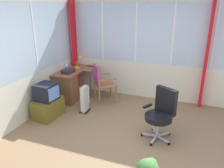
{
  "coord_description": "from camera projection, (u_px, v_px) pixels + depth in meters",
  "views": [
    {
      "loc": [
        -3.06,
        -0.9,
        2.4
      ],
      "look_at": [
        0.87,
        0.54,
        0.85
      ],
      "focal_mm": 35.07,
      "sensor_mm": 36.0,
      "label": 1
    }
  ],
  "objects": [
    {
      "name": "curtain_east_far",
      "position": [
        207.0,
        56.0,
        5.04
      ],
      "size": [
        0.28,
        0.09,
        2.52
      ],
      "primitive_type": "cube",
      "rotation": [
        0.0,
        0.0,
        -0.07
      ],
      "color": "red",
      "rests_on": "ground"
    },
    {
      "name": "desk",
      "position": [
        67.0,
        86.0,
        5.57
      ],
      "size": [
        1.22,
        0.78,
        0.75
      ],
      "color": "brown",
      "rests_on": "ground"
    },
    {
      "name": "office_chair",
      "position": [
        161.0,
        111.0,
        4.0
      ],
      "size": [
        0.6,
        0.62,
        0.97
      ],
      "color": "#B7B7BF",
      "rests_on": "ground"
    },
    {
      "name": "curtain_corner",
      "position": [
        75.0,
        47.0,
        6.1
      ],
      "size": [
        0.29,
        0.11,
        2.52
      ],
      "primitive_type": "cube",
      "rotation": [
        0.0,
        0.0,
        0.15
      ],
      "color": "red",
      "rests_on": "ground"
    },
    {
      "name": "paper_tray",
      "position": [
        68.0,
        71.0,
        5.48
      ],
      "size": [
        0.32,
        0.26,
        0.09
      ],
      "primitive_type": "cube",
      "rotation": [
        0.0,
        0.0,
        -0.09
      ],
      "color": "#2A2528",
      "rests_on": "desk"
    },
    {
      "name": "tv_remote",
      "position": [
        90.0,
        66.0,
        6.05
      ],
      "size": [
        0.05,
        0.15,
        0.02
      ],
      "primitive_type": "cube",
      "rotation": [
        0.0,
        0.0,
        0.02
      ],
      "color": "black",
      "rests_on": "desk"
    },
    {
      "name": "desk_lamp",
      "position": [
        80.0,
        59.0,
        5.9
      ],
      "size": [
        0.24,
        0.21,
        0.35
      ],
      "color": "yellow",
      "rests_on": "desk"
    },
    {
      "name": "ground",
      "position": [
        124.0,
        151.0,
        3.83
      ],
      "size": [
        5.78,
        5.55,
        0.06
      ],
      "primitive_type": "cube",
      "color": "#806749"
    },
    {
      "name": "spray_bottle",
      "position": [
        67.0,
        68.0,
        5.58
      ],
      "size": [
        0.06,
        0.06,
        0.22
      ],
      "color": "#3BB0E5",
      "rests_on": "desk"
    },
    {
      "name": "wooden_armchair",
      "position": [
        100.0,
        79.0,
        5.46
      ],
      "size": [
        0.68,
        0.68,
        0.98
      ],
      "color": "#97673B",
      "rests_on": "ground"
    },
    {
      "name": "north_window_panel",
      "position": [
        8.0,
        65.0,
        4.11
      ],
      "size": [
        4.78,
        0.07,
        2.62
      ],
      "color": "silver",
      "rests_on": "ground"
    },
    {
      "name": "space_heater",
      "position": [
        85.0,
        99.0,
        5.07
      ],
      "size": [
        0.31,
        0.17,
        0.63
      ],
      "color": "silver",
      "rests_on": "ground"
    },
    {
      "name": "tv_on_stand",
      "position": [
        48.0,
        103.0,
        4.81
      ],
      "size": [
        0.67,
        0.49,
        0.78
      ],
      "color": "brown",
      "rests_on": "ground"
    },
    {
      "name": "east_window_panel",
      "position": [
        153.0,
        49.0,
        5.49
      ],
      "size": [
        0.07,
        4.55,
        2.62
      ],
      "color": "silver",
      "rests_on": "ground"
    }
  ]
}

